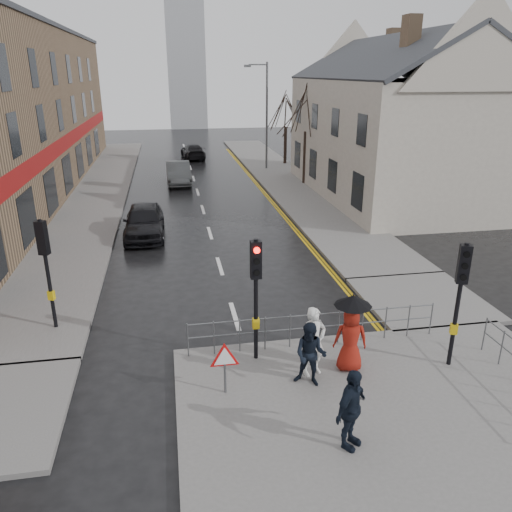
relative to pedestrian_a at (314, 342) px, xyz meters
name	(u,v)px	position (x,y,z in m)	size (l,w,h in m)	color
ground	(250,367)	(-1.51, 0.78, -1.06)	(120.00, 120.00, 0.00)	black
near_pavement	(415,440)	(1.49, -2.72, -0.99)	(10.00, 9.00, 0.14)	#605E5B
left_pavement	(99,188)	(-8.01, 23.78, -0.99)	(4.00, 44.00, 0.14)	#605E5B
right_pavement	(281,176)	(4.99, 25.78, -0.99)	(4.00, 40.00, 0.14)	#605E5B
pavement_bridge_right	(421,299)	(4.99, 3.78, -0.99)	(4.00, 4.20, 0.14)	#605E5B
building_right_cream	(396,118)	(10.49, 18.78, 3.72)	(9.00, 16.40, 10.10)	#BEB5A5
church_tower	(186,59)	(-0.01, 62.78, 7.94)	(5.00, 5.00, 18.00)	#989BA1
traffic_signal_near_left	(256,279)	(-1.31, 0.97, 1.40)	(0.28, 0.27, 3.40)	black
traffic_signal_near_right	(461,284)	(3.69, -0.22, 1.40)	(0.34, 0.33, 3.40)	black
traffic_signal_far_left	(45,255)	(-7.01, 3.78, 1.40)	(0.34, 0.33, 3.40)	black
guard_railing_front	(315,322)	(0.44, 1.38, -0.20)	(7.14, 0.04, 1.00)	#595B5E
warning_sign	(225,360)	(-2.31, -0.43, -0.02)	(0.80, 0.07, 1.35)	#595B5E
street_lamp	(265,109)	(4.31, 28.78, 3.64)	(1.83, 0.25, 8.00)	#595B5E
tree_near	(307,109)	(5.99, 22.78, 4.08)	(2.40, 2.40, 6.58)	black
tree_far	(286,111)	(6.49, 30.78, 3.36)	(2.40, 2.40, 5.64)	black
pedestrian_a	(314,342)	(0.00, 0.00, 0.00)	(0.67, 0.44, 1.84)	silver
pedestrian_b	(310,355)	(-0.21, -0.44, -0.09)	(0.81, 0.63, 1.66)	black
pedestrian_with_umbrella	(351,330)	(0.98, 0.04, 0.21)	(0.96, 0.96, 2.11)	maroon
pedestrian_d	(351,409)	(-0.01, -2.70, -0.02)	(1.06, 0.44, 1.80)	black
car_parked	(144,221)	(-4.61, 12.78, -0.28)	(1.84, 4.57, 1.56)	black
car_mid	(179,173)	(-2.63, 24.64, -0.30)	(1.60, 4.59, 1.51)	#444849
car_far	(193,152)	(-1.01, 35.32, -0.42)	(1.80, 4.42, 1.28)	black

